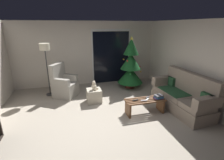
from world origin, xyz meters
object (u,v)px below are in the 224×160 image
object	(u,v)px
remote_white	(147,99)
cell_phone	(159,95)
remote_silver	(144,101)
christmas_tree	(131,66)
couch	(183,96)
remote_graphite	(148,97)
teddy_bear_cream	(94,86)
ottoman	(94,96)
remote_black	(135,100)
coffee_table	(145,104)
armchair	(64,85)
floor_lamp	(45,52)
book_stack	(159,97)

from	to	relation	value
remote_white	cell_phone	world-z (taller)	cell_phone
remote_silver	christmas_tree	world-z (taller)	christmas_tree
christmas_tree	couch	bearing A→B (deg)	-68.43
remote_graphite	cell_phone	size ratio (longest dim) A/B	1.08
christmas_tree	teddy_bear_cream	xyz separation A→B (m)	(-1.56, -0.90, -0.33)
cell_phone	ottoman	xyz separation A→B (m)	(-1.61, 1.14, -0.31)
remote_white	teddy_bear_cream	distance (m)	1.69
remote_silver	remote_black	world-z (taller)	same
remote_white	teddy_bear_cream	xyz separation A→B (m)	(-1.27, 1.11, 0.12)
coffee_table	christmas_tree	size ratio (longest dim) A/B	0.56
couch	remote_black	bearing A→B (deg)	176.53
cell_phone	teddy_bear_cream	size ratio (longest dim) A/B	0.50
couch	teddy_bear_cream	xyz separation A→B (m)	(-2.37, 1.15, 0.14)
coffee_table	cell_phone	world-z (taller)	cell_phone
coffee_table	armchair	bearing A→B (deg)	139.72
ottoman	floor_lamp	bearing A→B (deg)	144.90
book_stack	ottoman	size ratio (longest dim) A/B	0.55
remote_silver	armchair	bearing A→B (deg)	61.72
couch	floor_lamp	xyz separation A→B (m)	(-3.78, 2.15, 1.11)
remote_black	teddy_bear_cream	distance (m)	1.43
remote_silver	floor_lamp	world-z (taller)	floor_lamp
remote_black	teddy_bear_cream	bearing A→B (deg)	35.57
remote_white	book_stack	bearing A→B (deg)	48.61
remote_black	remote_graphite	distance (m)	0.42
ottoman	remote_graphite	bearing A→B (deg)	-35.95
remote_white	christmas_tree	size ratio (longest dim) A/B	0.08
couch	remote_white	bearing A→B (deg)	177.68
armchair	ottoman	world-z (taller)	armchair
coffee_table	ottoman	xyz separation A→B (m)	(-1.23, 1.08, -0.06)
remote_black	ottoman	xyz separation A→B (m)	(-0.95, 1.07, -0.21)
remote_silver	ottoman	xyz separation A→B (m)	(-1.15, 1.16, -0.21)
remote_silver	remote_graphite	world-z (taller)	same
cell_phone	christmas_tree	world-z (taller)	christmas_tree
christmas_tree	remote_silver	bearing A→B (deg)	-101.39
remote_silver	cell_phone	xyz separation A→B (m)	(0.46, 0.02, 0.10)
remote_white	christmas_tree	xyz separation A→B (m)	(0.28, 2.00, 0.45)
remote_silver	book_stack	size ratio (longest dim) A/B	0.64
floor_lamp	christmas_tree	bearing A→B (deg)	-1.89
coffee_table	ottoman	size ratio (longest dim) A/B	2.50
armchair	couch	bearing A→B (deg)	-29.88
coffee_table	remote_white	bearing A→B (deg)	-32.92
ottoman	christmas_tree	bearing A→B (deg)	29.62
remote_black	remote_graphite	world-z (taller)	same
armchair	teddy_bear_cream	size ratio (longest dim) A/B	3.96
remote_white	remote_silver	bearing A→B (deg)	-111.85
remote_graphite	armchair	distance (m)	2.83
coffee_table	teddy_bear_cream	bearing A→B (deg)	138.61
remote_white	teddy_bear_cream	world-z (taller)	teddy_bear_cream
remote_white	armchair	bearing A→B (deg)	-169.43
book_stack	teddy_bear_cream	distance (m)	1.96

